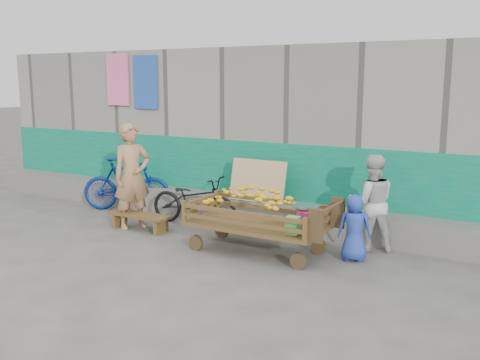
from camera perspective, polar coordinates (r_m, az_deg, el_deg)
The scene contains 9 objects.
ground at distance 7.39m, azimuth -8.53°, elevation -8.73°, with size 80.00×80.00×0.00m, color #4D4C46.
building_wall at distance 10.49m, azimuth 5.21°, elevation 5.24°, with size 12.00×3.50×3.00m.
banana_cart at distance 7.61m, azimuth 1.56°, elevation -3.23°, with size 2.13×0.97×0.91m.
bench at distance 8.96m, azimuth -10.66°, elevation -4.01°, with size 1.10×0.33×0.27m.
vendor_man at distance 9.01m, azimuth -11.43°, elevation 0.41°, with size 0.64×0.42×1.75m, color #AF7D54.
woman at distance 7.90m, azimuth 13.83°, elevation -2.37°, with size 0.68×0.53×1.40m, color silver.
child at distance 7.44m, azimuth 12.11°, elevation -4.99°, with size 0.45×0.29×0.92m, color #2844B2.
bicycle_dark at distance 9.12m, azimuth -4.94°, elevation -2.19°, with size 0.56×1.61×0.84m, color black.
bicycle_blue at distance 10.29m, azimuth -12.01°, elevation -0.46°, with size 0.47×1.67×1.01m, color navy.
Camera 1 is at (4.40, -5.42, 2.42)m, focal length 40.00 mm.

